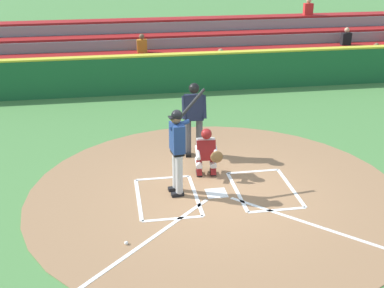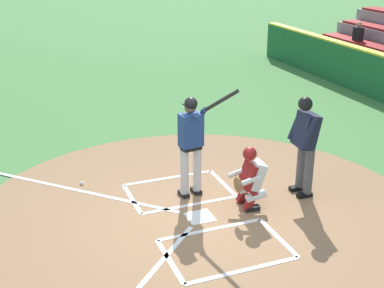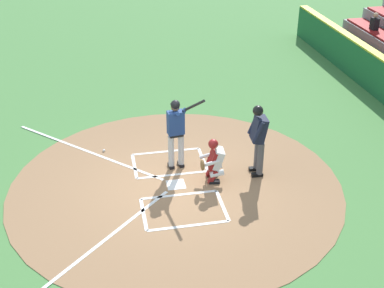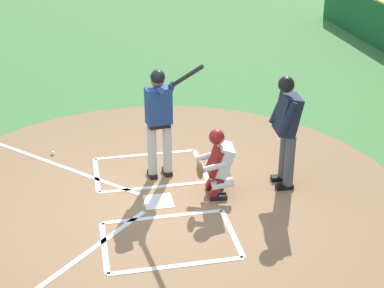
{
  "view_description": "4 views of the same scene",
  "coord_description": "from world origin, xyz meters",
  "views": [
    {
      "loc": [
        2.12,
        9.7,
        5.29
      ],
      "look_at": [
        0.53,
        0.03,
        1.19
      ],
      "focal_mm": 49.31,
      "sensor_mm": 36.0,
      "label": 1
    },
    {
      "loc": [
        -7.24,
        2.97,
        4.42
      ],
      "look_at": [
        0.52,
        -0.06,
        1.14
      ],
      "focal_mm": 49.35,
      "sensor_mm": 36.0,
      "label": 2
    },
    {
      "loc": [
        -10.49,
        1.65,
        6.95
      ],
      "look_at": [
        -0.02,
        -0.4,
        1.1
      ],
      "focal_mm": 48.9,
      "sensor_mm": 36.0,
      "label": 3
    },
    {
      "loc": [
        -7.72,
        1.01,
        4.72
      ],
      "look_at": [
        -0.11,
        -0.51,
        1.0
      ],
      "focal_mm": 54.58,
      "sensor_mm": 36.0,
      "label": 4
    }
  ],
  "objects": [
    {
      "name": "ground_plane",
      "position": [
        0.0,
        0.0,
        0.0
      ],
      "size": [
        120.0,
        120.0,
        0.0
      ],
      "primitive_type": "plane",
      "color": "#4C8442"
    },
    {
      "name": "dirt_circle",
      "position": [
        0.0,
        0.0,
        0.01
      ],
      "size": [
        8.0,
        8.0,
        0.01
      ],
      "primitive_type": "cylinder",
      "color": "#99704C",
      "rests_on": "ground"
    },
    {
      "name": "home_plate_and_chalk",
      "position": [
        0.0,
        0.88,
        0.01
      ],
      "size": [
        7.93,
        4.91,
        0.01
      ],
      "color": "white",
      "rests_on": "dirt_circle"
    },
    {
      "name": "batter",
      "position": [
        0.8,
        -0.16,
        1.1
      ],
      "size": [
        0.88,
        0.81,
        2.13
      ],
      "color": "#BCBCBC",
      "rests_on": "ground"
    },
    {
      "name": "catcher",
      "position": [
        0.04,
        -0.94,
        0.59
      ],
      "size": [
        0.59,
        0.64,
        1.13
      ],
      "color": "black",
      "rests_on": "ground"
    },
    {
      "name": "plate_umpire",
      "position": [
        0.14,
        -2.06,
        1.08
      ],
      "size": [
        0.59,
        0.43,
        1.86
      ],
      "color": "#4C4C51",
      "rests_on": "ground"
    },
    {
      "name": "baseball",
      "position": [
        1.98,
        1.63,
        0.04
      ],
      "size": [
        0.07,
        0.07,
        0.07
      ],
      "primitive_type": "sphere",
      "color": "white",
      "rests_on": "ground"
    }
  ]
}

